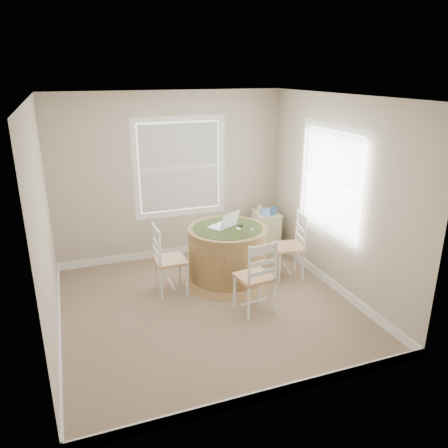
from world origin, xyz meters
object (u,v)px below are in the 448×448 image
round_table (227,252)px  chair_near (255,276)px  laptop (224,225)px  chair_left (170,260)px  chair_right (288,246)px  corner_chest (266,232)px

round_table → chair_near: chair_near is taller
chair_near → laptop: bearing=-94.6°
chair_left → chair_right: (1.71, -0.13, 0.00)m
chair_left → laptop: bearing=-82.7°
round_table → laptop: size_ratio=2.85×
round_table → chair_right: 0.89m
chair_near → corner_chest: 1.94m
chair_near → laptop: laptop is taller
chair_left → chair_right: bearing=-95.2°
chair_near → corner_chest: chair_near is taller
laptop → chair_near: bearing=63.2°
chair_near → chair_right: same height
round_table → corner_chest: bearing=44.4°
round_table → laptop: 0.40m
chair_near → corner_chest: size_ratio=1.39×
round_table → chair_left: size_ratio=1.37×
chair_left → chair_near: 1.21m
chair_right → chair_near: bearing=-38.1°
round_table → chair_near: 0.91m
chair_near → chair_left: bearing=-52.2°
laptop → chair_left: bearing=-21.5°
chair_left → chair_near: (0.86, -0.85, 0.00)m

